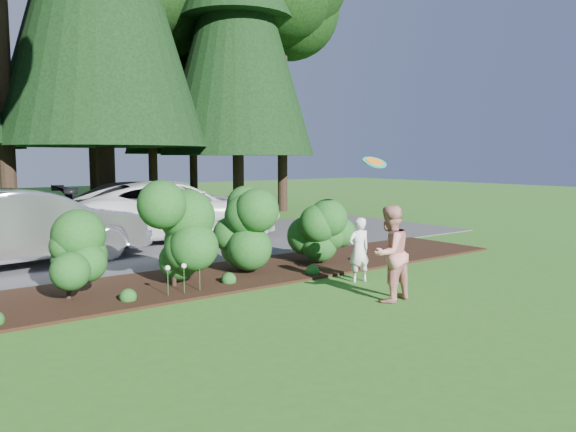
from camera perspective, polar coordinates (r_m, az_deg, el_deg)
The scene contains 11 objects.
ground at distance 8.06m, azimuth -0.68°, elevation -11.11°, with size 80.00×80.00×0.00m, color #2C611B.
mulch_bed at distance 10.76m, azimuth -11.09°, elevation -6.70°, with size 16.00×2.50×0.05m, color black.
driveway at distance 14.63m, azimuth -18.45°, elevation -3.55°, with size 22.00×6.00×0.03m, color #38383A.
shrub_row at distance 10.87m, azimuth -7.27°, elevation -2.30°, with size 6.53×1.60×1.61m.
lily_cluster at distance 9.78m, azimuth -10.54°, elevation -5.15°, with size 0.69×0.09×0.57m.
car_silver_wagon at distance 13.41m, azimuth -24.76°, elevation -1.02°, with size 1.75×5.02×1.65m, color silver.
car_white_suv at distance 16.23m, azimuth -11.26°, elevation 0.59°, with size 2.77×6.01×1.67m, color silver.
car_dark_suv at distance 17.52m, azimuth -13.50°, elevation 0.82°, with size 2.24×5.50×1.60m, color black.
child at distance 10.76m, azimuth 7.22°, elevation -3.42°, with size 0.45×0.30×1.23m, color silver.
adult at distance 9.38m, azimuth 10.29°, elevation -3.76°, with size 0.77×0.60×1.59m, color #B52018.
frisbee at distance 10.87m, azimuth 8.78°, elevation 5.43°, with size 0.48×0.44×0.25m.
Camera 1 is at (-4.57, -6.20, 2.38)m, focal length 35.00 mm.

